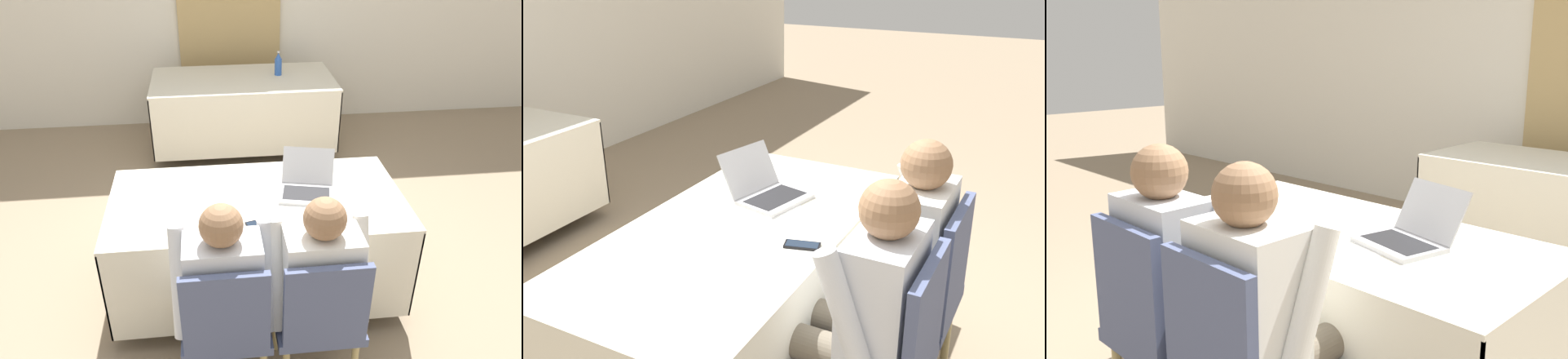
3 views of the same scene
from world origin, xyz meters
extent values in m
cube|color=silver|center=(0.00, 0.00, 0.73)|extent=(1.75, 0.87, 0.02)
cube|color=silver|center=(0.00, -0.43, 0.42)|extent=(1.75, 0.01, 0.61)
cube|color=silver|center=(0.00, 0.43, 0.42)|extent=(1.75, 0.01, 0.61)
cube|color=silver|center=(-0.87, 0.00, 0.42)|extent=(0.01, 0.87, 0.61)
cube|color=silver|center=(0.10, 2.15, 0.73)|extent=(1.75, 0.87, 0.02)
cube|color=silver|center=(0.10, 1.72, 0.42)|extent=(1.75, 0.01, 0.61)
cube|color=silver|center=(-0.78, 2.15, 0.42)|extent=(0.01, 0.87, 0.61)
cylinder|color=#333333|center=(0.10, 2.15, 0.06)|extent=(0.06, 0.06, 0.11)
cube|color=#B7B7BC|center=(0.30, -0.02, 0.75)|extent=(0.36, 0.30, 0.02)
cube|color=black|center=(0.30, -0.02, 0.76)|extent=(0.30, 0.22, 0.00)
cube|color=#B7B7BC|center=(0.33, 0.15, 0.86)|extent=(0.33, 0.18, 0.20)
cube|color=black|center=(0.33, 0.15, 0.86)|extent=(0.29, 0.15, 0.17)
cube|color=black|center=(-0.04, -0.32, 0.74)|extent=(0.10, 0.15, 0.01)
cube|color=#192333|center=(-0.04, -0.32, 0.75)|extent=(0.09, 0.14, 0.00)
cube|color=white|center=(0.24, 0.02, 0.74)|extent=(0.28, 0.34, 0.00)
cylinder|color=tan|center=(-0.41, -0.49, 0.20)|extent=(0.04, 0.04, 0.40)
cube|color=#4C567A|center=(-0.23, -0.66, 0.43)|extent=(0.44, 0.44, 0.05)
cube|color=#4C567A|center=(-0.23, -0.86, 0.68)|extent=(0.40, 0.04, 0.45)
cube|color=#4C567A|center=(0.23, -0.86, 0.68)|extent=(0.40, 0.04, 0.45)
cylinder|color=#665B4C|center=(-0.14, -0.53, 0.52)|extent=(0.13, 0.42, 0.13)
cylinder|color=#665B4C|center=(-0.32, -0.53, 0.52)|extent=(0.13, 0.42, 0.13)
cylinder|color=#665B4C|center=(-0.32, -0.35, 0.23)|extent=(0.10, 0.10, 0.45)
cube|color=silver|center=(-0.23, -0.71, 0.71)|extent=(0.36, 0.22, 0.52)
cylinder|color=silver|center=(-0.02, -0.67, 0.72)|extent=(0.08, 0.26, 0.54)
cylinder|color=silver|center=(-0.44, -0.67, 0.72)|extent=(0.08, 0.26, 0.54)
sphere|color=#8C6647|center=(-0.23, -0.71, 1.06)|extent=(0.20, 0.20, 0.20)
cylinder|color=#665B4C|center=(0.32, -0.53, 0.52)|extent=(0.13, 0.42, 0.13)
cylinder|color=#665B4C|center=(0.14, -0.53, 0.52)|extent=(0.13, 0.42, 0.13)
cube|color=white|center=(0.23, -0.71, 0.71)|extent=(0.36, 0.22, 0.52)
cylinder|color=white|center=(0.44, -0.67, 0.72)|extent=(0.08, 0.26, 0.54)
cylinder|color=white|center=(0.02, -0.67, 0.72)|extent=(0.08, 0.26, 0.54)
sphere|color=#8C6647|center=(0.23, -0.71, 1.06)|extent=(0.20, 0.20, 0.20)
camera|label=1|loc=(-0.27, -2.54, 2.36)|focal=35.00mm
camera|label=2|loc=(-1.89, -1.19, 1.84)|focal=40.00mm
camera|label=3|loc=(1.52, -1.77, 1.48)|focal=40.00mm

